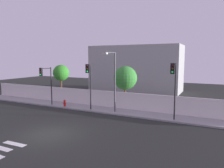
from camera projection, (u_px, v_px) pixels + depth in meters
The scene contains 11 objects.
ground_plane at pixel (49, 134), 15.85m from camera, with size 80.00×80.00×0.00m, color black.
sidewalk at pixel (102, 110), 23.15m from camera, with size 36.00×2.40×0.15m, color gray.
perimeter_wall at pixel (108, 99), 24.19m from camera, with size 36.00×0.18×1.80m, color silver.
traffic_light_left at pixel (174, 79), 18.22m from camera, with size 0.35×1.39×5.09m.
traffic_light_center at pixel (46, 78), 24.29m from camera, with size 0.35×1.77×4.45m.
traffic_light_right at pixel (89, 77), 22.14m from camera, with size 0.42×1.12×4.90m.
street_lamp_curbside at pixel (113, 77), 21.37m from camera, with size 0.77×1.73×6.10m.
fire_hydrant at pixel (65, 103), 24.40m from camera, with size 0.44×0.26×0.77m.
roadside_tree_leftmost at pixel (61, 73), 28.60m from camera, with size 2.15×2.15×4.78m.
roadside_tree_midleft at pixel (125, 78), 24.54m from camera, with size 2.74×2.74×4.76m.
low_building_distant at pixel (135, 68), 37.09m from camera, with size 15.55×6.00×7.81m, color #9E9E9E.
Camera 1 is at (10.94, -11.66, 5.63)m, focal length 34.05 mm.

